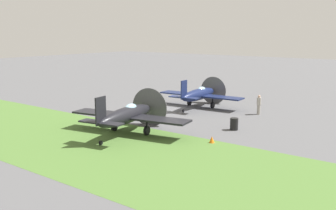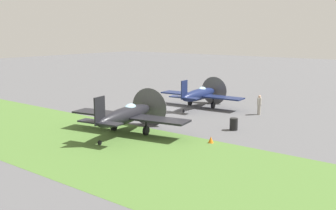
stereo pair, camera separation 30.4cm
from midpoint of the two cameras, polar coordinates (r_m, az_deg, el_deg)
ground_plane at (r=36.74m, az=-0.84°, el=-0.68°), size 160.00×160.00×0.00m
grass_verge at (r=28.64m, az=-15.57°, el=-4.33°), size 120.00×11.00×0.01m
airplane_lead at (r=37.77m, az=4.36°, el=1.56°), size 8.56×6.77×3.05m
airplane_wingman at (r=27.97m, az=-6.22°, el=-1.46°), size 9.29×7.40×3.29m
ground_crew_chief at (r=35.35m, az=12.83°, el=0.11°), size 0.38×0.63×1.73m
fuel_drum at (r=29.52m, az=9.29°, el=-2.74°), size 0.60×0.60×0.90m
runway_marker_cone at (r=26.00m, az=6.06°, el=-5.01°), size 0.36×0.36×0.44m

